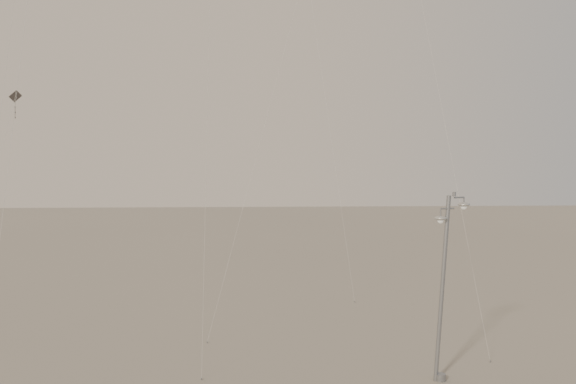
{
  "coord_description": "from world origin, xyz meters",
  "views": [
    {
      "loc": [
        -0.81,
        -26.6,
        9.93
      ],
      "look_at": [
        0.71,
        5.0,
        7.72
      ],
      "focal_mm": 40.0,
      "sensor_mm": 36.0,
      "label": 1
    }
  ],
  "objects": [
    {
      "name": "kite_4",
      "position": [
        8.47,
        9.11,
        17.11
      ],
      "size": [
        2.21,
        10.16,
        23.6
      ],
      "rotation": [
        0.0,
        0.0,
        1.78
      ],
      "color": "#2E2926",
      "rests_on": "ground"
    },
    {
      "name": "kite_3",
      "position": [
        -10.42,
        1.04,
        15.46
      ],
      "size": [
        0.88,
        9.88,
        21.56
      ],
      "rotation": [
        0.0,
        0.0,
        -0.43
      ],
      "color": "maroon",
      "rests_on": "ground"
    },
    {
      "name": "kite_6",
      "position": [
        -14.88,
        9.72,
        10.15
      ],
      "size": [
        0.71,
        9.59,
        13.25
      ],
      "rotation": [
        0.0,
        0.0,
        0.59
      ],
      "color": "#2E2926",
      "rests_on": "ground"
    },
    {
      "name": "ground",
      "position": [
        0.0,
        0.0,
        0.0
      ],
      "size": [
        160.0,
        160.0,
        0.0
      ],
      "primitive_type": "plane",
      "color": "gray",
      "rests_on": "ground"
    },
    {
      "name": "street_lamp",
      "position": [
        7.07,
        -0.27,
        4.3
      ],
      "size": [
        1.58,
        0.79,
        8.07
      ],
      "color": "gray",
      "rests_on": "ground"
    }
  ]
}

